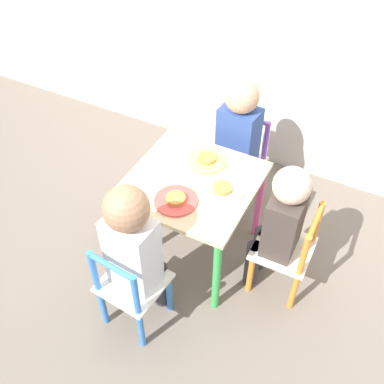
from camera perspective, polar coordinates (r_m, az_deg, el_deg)
ground_plane at (r=2.41m, az=0.00°, el=-7.14°), size 6.00×6.00×0.00m
kids_table at (r=2.10m, az=0.00°, el=-0.05°), size 0.58×0.58×0.49m
chair_purple at (r=2.53m, az=6.04°, el=3.79°), size 0.28×0.28×0.51m
chair_orange at (r=2.12m, az=12.04°, el=-7.44°), size 0.26×0.26×0.51m
chair_blue at (r=1.98m, az=-7.80°, el=-11.98°), size 0.28×0.28×0.51m
child_back at (r=2.35m, az=5.76°, el=7.17°), size 0.21×0.23×0.78m
child_right at (r=1.99m, az=11.17°, el=-3.54°), size 0.22×0.20×0.73m
child_front at (r=1.82m, az=-7.38°, el=-6.61°), size 0.21×0.23×0.79m
plate_back at (r=2.14m, az=1.88°, el=4.10°), size 0.19×0.19×0.03m
plate_right at (r=1.99m, az=3.87°, el=0.29°), size 0.20×0.20×0.03m
plate_front at (r=1.95m, az=-2.06°, el=-1.03°), size 0.19×0.19×0.03m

